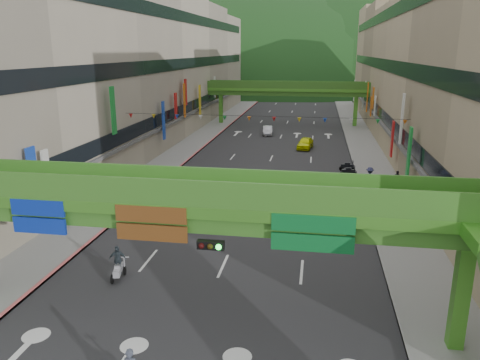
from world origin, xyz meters
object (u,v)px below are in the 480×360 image
overpass_near (212,223)px  car_yellow (305,143)px  scooter_rider_mid (296,184)px  car_silver (268,130)px  pedestrian_red (378,203)px

overpass_near → car_yellow: 41.01m
scooter_rider_mid → car_yellow: (0.16, 19.85, -0.32)m
car_silver → car_yellow: size_ratio=0.93×
scooter_rider_mid → car_silver: (-5.56, 29.09, -0.39)m
scooter_rider_mid → pedestrian_red: size_ratio=1.22×
car_yellow → car_silver: bearing=130.0°
overpass_near → car_silver: overpass_near is taller
overpass_near → pedestrian_red: overpass_near is taller
overpass_near → car_silver: size_ratio=7.26×
car_silver → pedestrian_red: 34.66m
overpass_near → scooter_rider_mid: bearing=83.0°
scooter_rider_mid → car_yellow: 19.85m
scooter_rider_mid → pedestrian_red: (6.30, -3.47, -0.21)m
overpass_near → scooter_rider_mid: overpass_near is taller
scooter_rider_mid → car_yellow: bearing=89.5°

